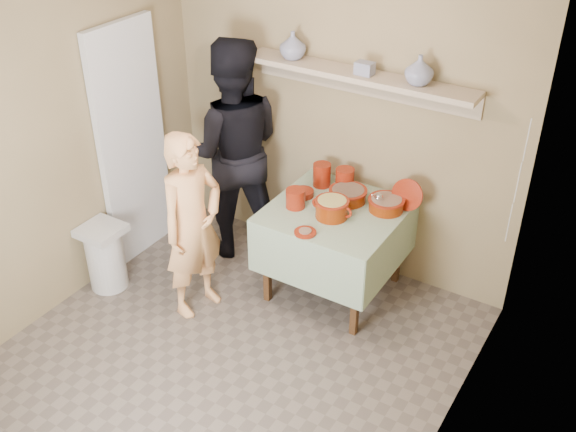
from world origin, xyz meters
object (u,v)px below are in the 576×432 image
Objects in this scene: cazuela_rice at (332,207)px; serving_table at (336,223)px; trash_bin at (106,256)px; person_cook at (193,226)px; person_helper at (232,150)px.

serving_table is at bearing 100.19° from cazuela_rice.
serving_table is 1.86m from trash_bin.
person_cook is 4.45× the size of cazuela_rice.
person_helper reaches higher than trash_bin.
trash_bin is (-1.58, -0.90, -0.36)m from serving_table.
serving_table is at bearing -37.61° from person_cook.
person_cook is 0.78× the size of person_helper.
person_helper is at bearing 26.54° from person_cook.
cazuela_rice is at bearing -79.81° from serving_table.
person_cook is 1.51× the size of serving_table.
cazuela_rice is at bearing 26.26° from trash_bin.
person_helper is 1.09m from cazuela_rice.
serving_table is 0.23m from cazuela_rice.
cazuela_rice is at bearing -43.04° from person_cook.
person_cook is 1.08m from serving_table.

